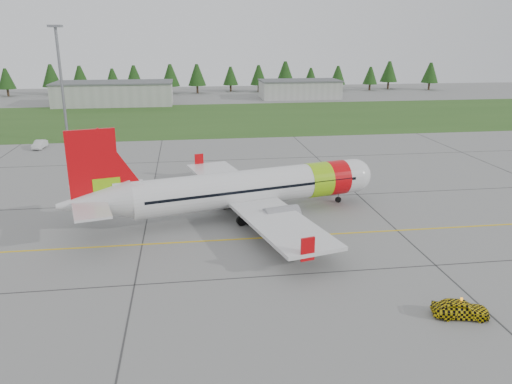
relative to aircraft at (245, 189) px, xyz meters
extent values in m
plane|color=gray|center=(4.54, -14.64, -3.01)|extent=(320.00, 320.00, 0.00)
cylinder|color=silver|center=(0.81, 0.20, 0.04)|extent=(25.76, 9.90, 3.84)
sphere|color=silver|center=(13.23, 3.29, 0.04)|extent=(3.84, 3.84, 3.84)
cone|color=silver|center=(-14.95, -3.72, 0.39)|extent=(7.61, 5.39, 3.84)
cube|color=black|center=(13.51, 3.36, 0.39)|extent=(2.15, 2.86, 0.55)
cylinder|color=#89C90F|center=(8.45, 2.10, 0.04)|extent=(3.43, 4.42, 3.92)
cylinder|color=#C4060B|center=(10.74, 2.67, 0.04)|extent=(3.05, 4.32, 3.92)
cube|color=silver|center=(0.33, 0.08, -1.04)|extent=(12.85, 31.87, 0.35)
cube|color=#C4060B|center=(-4.40, 15.03, -0.50)|extent=(1.19, 0.46, 1.97)
cube|color=#C4060B|center=(3.16, -15.34, -0.50)|extent=(1.19, 0.46, 1.97)
cylinder|color=gray|center=(0.46, 5.69, -1.58)|extent=(3.94, 2.86, 2.07)
cylinder|color=gray|center=(3.07, -4.81, -1.58)|extent=(3.94, 2.86, 2.07)
cube|color=#C4060B|center=(-14.76, -3.67, 3.68)|extent=(4.48, 1.44, 7.48)
cube|color=#89C90F|center=(-13.70, -3.41, 1.52)|extent=(2.58, 1.02, 2.36)
cube|color=silver|center=(-15.42, -3.84, 0.63)|extent=(5.79, 11.74, 0.22)
cylinder|color=slate|center=(11.32, 2.82, -2.32)|extent=(0.18, 0.18, 1.38)
cylinder|color=black|center=(11.32, 2.82, -2.67)|extent=(0.72, 0.43, 0.67)
cylinder|color=slate|center=(-1.29, 2.52, -2.07)|extent=(0.22, 0.22, 1.87)
cylinder|color=black|center=(-1.67, 2.42, -2.50)|extent=(1.10, 0.68, 1.02)
cylinder|color=slate|center=(0.04, -2.83, -2.07)|extent=(0.22, 0.22, 1.87)
cylinder|color=black|center=(-0.34, -2.92, -2.50)|extent=(1.10, 0.68, 1.02)
imported|color=yellow|center=(12.25, -22.52, -1.11)|extent=(1.61, 1.78, 3.81)
imported|color=silver|center=(-31.11, 38.28, -0.85)|extent=(1.61, 1.54, 4.32)
cube|color=#30561E|center=(4.54, 67.36, -2.99)|extent=(320.00, 50.00, 0.03)
cube|color=gold|center=(4.54, -6.64, -3.00)|extent=(120.00, 0.25, 0.02)
cube|color=#A8A8A3|center=(-25.46, 95.36, -0.01)|extent=(32.00, 14.00, 6.00)
cube|color=#A8A8A3|center=(29.54, 103.36, -0.41)|extent=(24.00, 12.00, 5.20)
cylinder|color=slate|center=(-27.46, 43.36, 6.99)|extent=(0.50, 0.50, 20.00)
camera|label=1|loc=(-5.96, -50.58, 15.58)|focal=35.00mm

